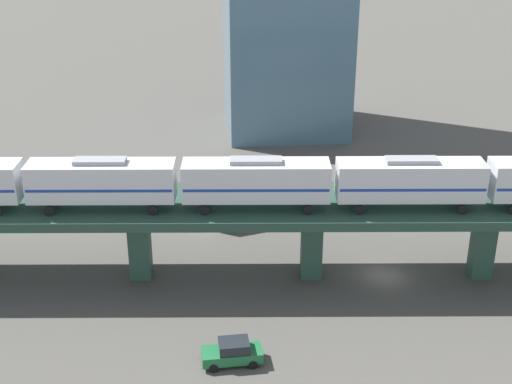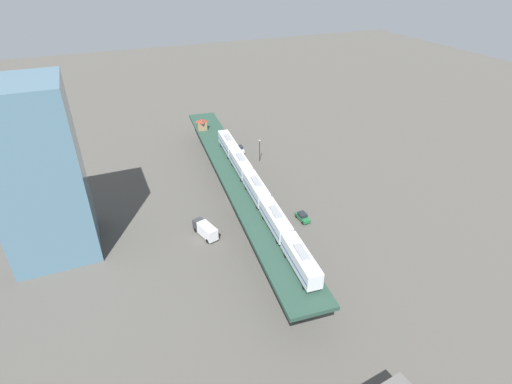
# 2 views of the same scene
# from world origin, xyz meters

# --- Properties ---
(ground_plane) EXTENTS (400.00, 400.00, 0.00)m
(ground_plane) POSITION_xyz_m (0.00, 0.00, 0.00)
(ground_plane) COLOR #4C4944
(elevated_viaduct) EXTENTS (17.02, 92.38, 7.28)m
(elevated_viaduct) POSITION_xyz_m (-0.02, -0.17, 6.26)
(elevated_viaduct) COLOR #244135
(elevated_viaduct) RESTS_ON ground
(subway_train) EXTENTS (8.68, 62.39, 4.45)m
(subway_train) POSITION_xyz_m (-0.32, 11.45, 9.82)
(subway_train) COLOR silver
(subway_train) RESTS_ON elevated_viaduct
(signal_hut) EXTENTS (3.51, 3.51, 3.40)m
(signal_hut) POSITION_xyz_m (-0.63, -32.20, 9.08)
(signal_hut) COLOR #8C7251
(signal_hut) RESTS_ON elevated_viaduct
(street_car_silver) EXTENTS (2.15, 4.50, 1.89)m
(street_car_silver) POSITION_xyz_m (-11.05, -26.90, 0.94)
(street_car_silver) COLOR #B7BABF
(street_car_silver) RESTS_ON ground
(street_car_green) EXTENTS (2.09, 4.47, 1.89)m
(street_car_green) POSITION_xyz_m (-11.11, 14.26, 0.94)
(street_car_green) COLOR #1E6638
(street_car_green) RESTS_ON ground
(delivery_truck) EXTENTS (4.10, 7.54, 3.20)m
(delivery_truck) POSITION_xyz_m (11.83, 11.23, 1.76)
(delivery_truck) COLOR #333338
(delivery_truck) RESTS_ON ground
(street_lamp) EXTENTS (0.44, 0.44, 6.94)m
(street_lamp) POSITION_xyz_m (-14.18, -18.39, 4.11)
(street_lamp) COLOR black
(street_lamp) RESTS_ON ground
(office_tower) EXTENTS (16.00, 16.00, 36.00)m
(office_tower) POSITION_xyz_m (41.72, 3.20, 18.00)
(office_tower) COLOR slate
(office_tower) RESTS_ON ground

